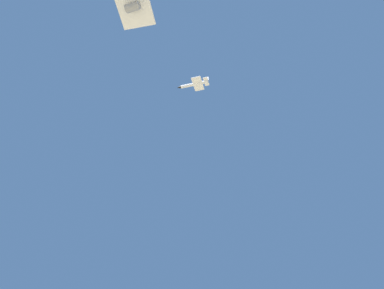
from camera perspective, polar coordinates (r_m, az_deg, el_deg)
chase_jet_trailing at (r=158.61m, az=0.41°, el=10.14°), size 15.33×8.75×4.00m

